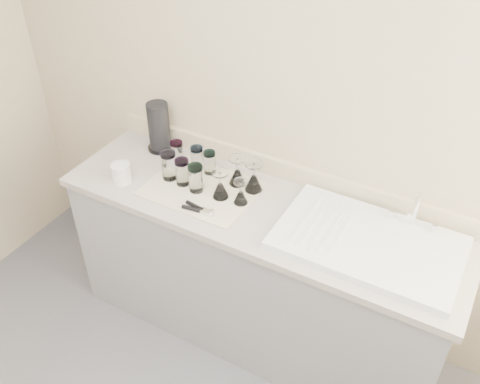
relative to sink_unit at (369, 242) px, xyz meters
The scene contains 17 objects.
room_envelope 1.47m from the sink_unit, 114.66° to the right, with size 3.54×3.50×2.52m.
counter_unit 0.72m from the sink_unit, behind, with size 2.06×0.62×0.90m.
sink_unit is the anchor object (origin of this frame).
dish_towel 0.88m from the sink_unit, behind, with size 0.55×0.42×0.01m, color silver.
tumbler_teal 1.12m from the sink_unit, behind, with size 0.07×0.07×0.13m.
tumbler_cyan 1.00m from the sink_unit, behind, with size 0.07×0.07×0.13m.
tumbler_purple 0.93m from the sink_unit, behind, with size 0.06×0.06×0.13m.
tumbler_magenta 1.08m from the sink_unit, behind, with size 0.08×0.08×0.16m.
tumbler_blue 0.99m from the sink_unit, behind, with size 0.07×0.07×0.15m.
tumbler_lavender 0.90m from the sink_unit, behind, with size 0.08×0.08×0.15m.
goblet_back_left 0.75m from the sink_unit, behind, with size 0.09×0.09×0.16m.
goblet_back_right 0.65m from the sink_unit, behind, with size 0.09×0.09×0.16m.
goblet_front_left 0.76m from the sink_unit, behind, with size 0.08×0.08×0.15m.
goblet_front_right 0.65m from the sink_unit, behind, with size 0.07×0.07×0.13m.
can_opener 0.81m from the sink_unit, 167.33° to the right, with size 0.16×0.06×0.02m.
white_mug 1.29m from the sink_unit, behind, with size 0.15×0.12×0.10m.
paper_towel_roll 1.31m from the sink_unit, behind, with size 0.15×0.15×0.28m.
Camera 1 is at (0.91, -0.61, 2.56)m, focal length 40.00 mm.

